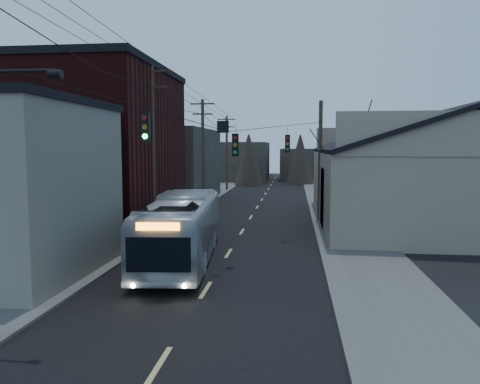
% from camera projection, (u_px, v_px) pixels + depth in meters
% --- Properties ---
extents(road_surface, '(9.00, 110.00, 0.02)m').
position_uv_depth(road_surface, '(255.00, 210.00, 38.96)').
color(road_surface, black).
rests_on(road_surface, ground).
extents(sidewalk_left, '(4.00, 110.00, 0.12)m').
position_uv_depth(sidewalk_left, '(179.00, 208.00, 39.70)').
color(sidewalk_left, '#474744').
rests_on(sidewalk_left, ground).
extents(sidewalk_right, '(4.00, 110.00, 0.12)m').
position_uv_depth(sidewalk_right, '(334.00, 211.00, 38.21)').
color(sidewalk_right, '#474744').
rests_on(sidewalk_right, ground).
extents(building_brick, '(10.00, 12.00, 10.00)m').
position_uv_depth(building_brick, '(86.00, 151.00, 29.74)').
color(building_brick, black).
rests_on(building_brick, ground).
extents(building_left_far, '(9.00, 14.00, 7.00)m').
position_uv_depth(building_left_far, '(164.00, 165.00, 45.65)').
color(building_left_far, '#34302A').
rests_on(building_left_far, ground).
extents(warehouse, '(16.16, 20.60, 7.73)m').
position_uv_depth(warehouse, '(437.00, 184.00, 32.27)').
color(warehouse, gray).
rests_on(warehouse, ground).
extents(building_far_left, '(10.00, 12.00, 6.00)m').
position_uv_depth(building_far_left, '(236.00, 161.00, 73.97)').
color(building_far_left, '#34302A').
rests_on(building_far_left, ground).
extents(building_far_right, '(12.00, 14.00, 5.00)m').
position_uv_depth(building_far_right, '(317.00, 164.00, 77.47)').
color(building_far_right, '#34302A').
rests_on(building_far_right, ground).
extents(bare_tree, '(0.40, 0.40, 7.20)m').
position_uv_depth(bare_tree, '(350.00, 175.00, 27.98)').
color(bare_tree, black).
rests_on(bare_tree, ground).
extents(utility_lines, '(11.24, 45.28, 10.50)m').
position_uv_depth(utility_lines, '(205.00, 151.00, 33.05)').
color(utility_lines, '#382B1E').
rests_on(utility_lines, ground).
extents(bus, '(3.57, 11.24, 3.08)m').
position_uv_depth(bus, '(182.00, 228.00, 21.40)').
color(bus, '#A7ADB3').
rests_on(bus, ground).
extents(parked_car, '(1.80, 4.29, 1.38)m').
position_uv_depth(parked_car, '(202.00, 203.00, 38.45)').
color(parked_car, '#A1A3A8').
rests_on(parked_car, ground).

